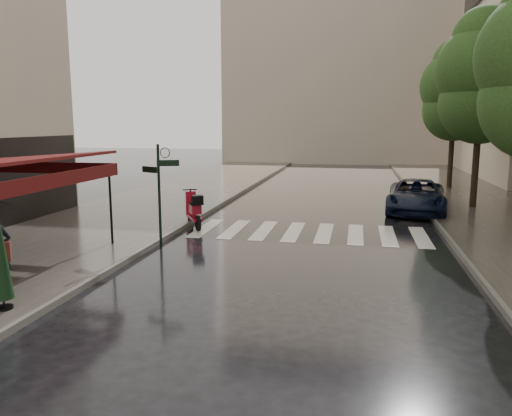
% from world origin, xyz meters
% --- Properties ---
extents(ground, '(120.00, 120.00, 0.00)m').
position_xyz_m(ground, '(0.00, 0.00, 0.00)').
color(ground, black).
rests_on(ground, ground).
extents(sidewalk_near, '(6.00, 60.00, 0.12)m').
position_xyz_m(sidewalk_near, '(-4.50, 12.00, 0.06)').
color(sidewalk_near, '#38332D').
rests_on(sidewalk_near, ground).
extents(sidewalk_far, '(5.50, 60.00, 0.12)m').
position_xyz_m(sidewalk_far, '(10.25, 12.00, 0.06)').
color(sidewalk_far, '#38332D').
rests_on(sidewalk_far, ground).
extents(curb_near, '(0.12, 60.00, 0.16)m').
position_xyz_m(curb_near, '(-1.45, 12.00, 0.07)').
color(curb_near, '#595651').
rests_on(curb_near, ground).
extents(curb_far, '(0.12, 60.00, 0.16)m').
position_xyz_m(curb_far, '(7.45, 12.00, 0.07)').
color(curb_far, '#595651').
rests_on(curb_far, ground).
extents(crosswalk, '(7.85, 3.20, 0.01)m').
position_xyz_m(crosswalk, '(2.98, 6.00, 0.01)').
color(crosswalk, silver).
rests_on(crosswalk, ground).
extents(signpost, '(1.17, 0.29, 3.10)m').
position_xyz_m(signpost, '(-1.19, 3.00, 1.83)').
color(signpost, black).
rests_on(signpost, ground).
extents(backdrop_building, '(22.00, 6.00, 20.00)m').
position_xyz_m(backdrop_building, '(3.00, 38.00, 10.00)').
color(backdrop_building, '#BCA590').
rests_on(backdrop_building, ground).
extents(tree_mid, '(3.80, 3.80, 8.34)m').
position_xyz_m(tree_mid, '(9.50, 12.00, 5.59)').
color(tree_mid, black).
rests_on(tree_mid, sidewalk_far).
extents(tree_far, '(3.80, 3.80, 8.16)m').
position_xyz_m(tree_far, '(9.70, 19.00, 5.46)').
color(tree_far, black).
rests_on(tree_far, sidewalk_far).
extents(scooter, '(1.14, 1.77, 1.30)m').
position_xyz_m(scooter, '(-1.15, 6.04, 0.60)').
color(scooter, black).
rests_on(scooter, ground).
extents(parked_car, '(2.83, 5.19, 1.38)m').
position_xyz_m(parked_car, '(7.00, 10.82, 0.69)').
color(parked_car, black).
rests_on(parked_car, ground).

